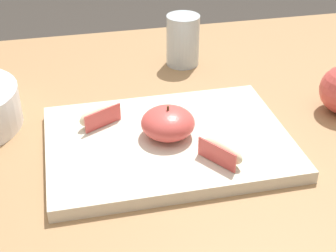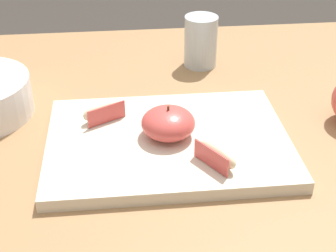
# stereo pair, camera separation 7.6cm
# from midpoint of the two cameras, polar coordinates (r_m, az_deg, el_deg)

# --- Properties ---
(dining_table) EXTENTS (1.25, 0.85, 0.75)m
(dining_table) POSITION_cam_midpoint_polar(r_m,az_deg,el_deg) (0.91, 1.21, -5.23)
(dining_table) COLOR #9E754C
(dining_table) RESTS_ON ground_plane
(cutting_board) EXTENTS (0.38, 0.27, 0.02)m
(cutting_board) POSITION_cam_midpoint_polar(r_m,az_deg,el_deg) (0.78, 2.80, -1.96)
(cutting_board) COLOR beige
(cutting_board) RESTS_ON dining_table
(apple_half_skin_up) EXTENTS (0.08, 0.08, 0.05)m
(apple_half_skin_up) POSITION_cam_midpoint_polar(r_m,az_deg,el_deg) (0.77, 2.88, 0.26)
(apple_half_skin_up) COLOR #D14C47
(apple_half_skin_up) RESTS_ON cutting_board
(apple_wedge_right) EXTENTS (0.06, 0.07, 0.03)m
(apple_wedge_right) POSITION_cam_midpoint_polar(r_m,az_deg,el_deg) (0.72, 8.70, -3.38)
(apple_wedge_right) COLOR beige
(apple_wedge_right) RESTS_ON cutting_board
(apple_wedge_front) EXTENTS (0.07, 0.06, 0.03)m
(apple_wedge_front) POSITION_cam_midpoint_polar(r_m,az_deg,el_deg) (0.81, -4.81, 1.64)
(apple_wedge_front) COLOR beige
(apple_wedge_front) RESTS_ON cutting_board
(drinking_glass_water) EXTENTS (0.07, 0.07, 0.10)m
(drinking_glass_water) POSITION_cam_midpoint_polar(r_m,az_deg,el_deg) (1.03, 5.92, 9.60)
(drinking_glass_water) COLOR silver
(drinking_glass_water) RESTS_ON dining_table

